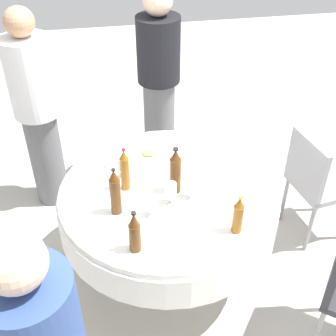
{
  "coord_description": "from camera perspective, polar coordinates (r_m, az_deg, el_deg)",
  "views": [
    {
      "loc": [
        0.37,
        2.08,
        2.51
      ],
      "look_at": [
        0.0,
        0.0,
        0.9
      ],
      "focal_mm": 47.67,
      "sensor_mm": 36.0,
      "label": 1
    }
  ],
  "objects": [
    {
      "name": "ground_plane",
      "position": [
        3.28,
        -0.0,
        -12.66
      ],
      "size": [
        10.0,
        10.0,
        0.0
      ],
      "primitive_type": "plane",
      "color": "#B7B2A8"
    },
    {
      "name": "dining_table",
      "position": [
        2.85,
        -0.0,
        -5.0
      ],
      "size": [
        1.38,
        1.38,
        0.74
      ],
      "color": "white",
      "rests_on": "ground_plane"
    },
    {
      "name": "bottle_amber_east",
      "position": [
        2.44,
        8.95,
        -5.99
      ],
      "size": [
        0.06,
        0.06,
        0.25
      ],
      "color": "#8C5619",
      "rests_on": "dining_table"
    },
    {
      "name": "bottle_brown_rear",
      "position": [
        2.31,
        -4.28,
        -8.25
      ],
      "size": [
        0.06,
        0.06,
        0.27
      ],
      "color": "#593314",
      "rests_on": "dining_table"
    },
    {
      "name": "bottle_amber_right",
      "position": [
        2.69,
        -5.54,
        -0.3
      ],
      "size": [
        0.06,
        0.06,
        0.29
      ],
      "color": "#8C5619",
      "rests_on": "dining_table"
    },
    {
      "name": "bottle_brown_near",
      "position": [
        2.52,
        -6.75,
        -3.12
      ],
      "size": [
        0.06,
        0.06,
        0.31
      ],
      "color": "#593314",
      "rests_on": "dining_table"
    },
    {
      "name": "bottle_brown_north",
      "position": [
        2.65,
        0.96,
        -0.44
      ],
      "size": [
        0.07,
        0.07,
        0.32
      ],
      "color": "#593314",
      "rests_on": "dining_table"
    },
    {
      "name": "wine_glass_near",
      "position": [
        2.81,
        -6.0,
        0.62
      ],
      "size": [
        0.07,
        0.07,
        0.14
      ],
      "color": "white",
      "rests_on": "dining_table"
    },
    {
      "name": "wine_glass_north",
      "position": [
        2.52,
        -2.19,
        -4.46
      ],
      "size": [
        0.06,
        0.06,
        0.14
      ],
      "color": "white",
      "rests_on": "dining_table"
    },
    {
      "name": "wine_glass_outer",
      "position": [
        2.64,
        3.04,
        -2.21
      ],
      "size": [
        0.06,
        0.06,
        0.13
      ],
      "color": "white",
      "rests_on": "dining_table"
    },
    {
      "name": "wine_glass_inner",
      "position": [
        2.59,
        0.33,
        -2.8
      ],
      "size": [
        0.07,
        0.07,
        0.15
      ],
      "color": "white",
      "rests_on": "dining_table"
    },
    {
      "name": "plate_west",
      "position": [
        3.03,
        -2.42,
        1.76
      ],
      "size": [
        0.22,
        0.22,
        0.04
      ],
      "color": "white",
      "rests_on": "dining_table"
    },
    {
      "name": "plate_left",
      "position": [
        3.04,
        3.25,
        1.74
      ],
      "size": [
        0.21,
        0.21,
        0.02
      ],
      "color": "white",
      "rests_on": "dining_table"
    },
    {
      "name": "plate_mid",
      "position": [
        2.89,
        9.42,
        -0.8
      ],
      "size": [
        0.2,
        0.2,
        0.02
      ],
      "color": "white",
      "rests_on": "dining_table"
    },
    {
      "name": "fork_rear",
      "position": [
        2.49,
        3.26,
        -7.93
      ],
      "size": [
        0.18,
        0.07,
        0.0
      ],
      "primitive_type": "cube",
      "rotation": [
        0.0,
        0.0,
        2.84
      ],
      "color": "silver",
      "rests_on": "dining_table"
    },
    {
      "name": "knife_right",
      "position": [
        2.75,
        -11.22,
        -3.58
      ],
      "size": [
        0.16,
        0.12,
        0.0
      ],
      "primitive_type": "cube",
      "rotation": [
        0.0,
        0.0,
        0.62
      ],
      "color": "silver",
      "rests_on": "dining_table"
    },
    {
      "name": "folded_napkin",
      "position": [
        3.0,
        -7.46,
        1.06
      ],
      "size": [
        0.17,
        0.17,
        0.02
      ],
      "primitive_type": "cube",
      "rotation": [
        0.0,
        0.0,
        0.45
      ],
      "color": "white",
      "rests_on": "dining_table"
    },
    {
      "name": "person_right",
      "position": [
        3.48,
        -16.4,
        7.08
      ],
      "size": [
        0.34,
        0.34,
        1.61
      ],
      "rotation": [
        0.0,
        0.0,
        3.86
      ],
      "color": "slate",
      "rests_on": "ground_plane"
    },
    {
      "name": "person_near",
      "position": [
        3.66,
        -1.18,
        10.5
      ],
      "size": [
        0.34,
        0.34,
        1.64
      ],
      "rotation": [
        0.0,
        0.0,
        3.03
      ],
      "color": "slate",
      "rests_on": "ground_plane"
    },
    {
      "name": "chair_outer",
      "position": [
        3.35,
        18.26,
        -1.35
      ],
      "size": [
        0.46,
        0.46,
        0.87
      ],
      "rotation": [
        0.0,
        0.0,
        1.74
      ],
      "color": "#99999E",
      "rests_on": "ground_plane"
    }
  ]
}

